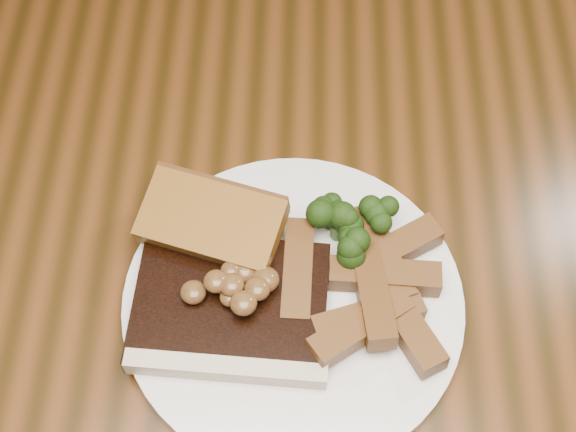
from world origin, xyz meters
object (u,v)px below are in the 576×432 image
plate (293,304)px  garlic_bread (214,234)px  dining_table (299,281)px  steak (231,307)px  potato_wedges (364,281)px

plate → garlic_bread: garlic_bread is taller
dining_table → steak: bearing=-123.9°
plate → potato_wedges: (0.06, 0.01, 0.02)m
plate → steak: (-0.05, -0.01, 0.02)m
plate → steak: size_ratio=1.83×
plate → potato_wedges: bearing=14.0°
garlic_bread → potato_wedges: 0.13m
steak → potato_wedges: potato_wedges is taller
dining_table → plate: plate is taller
dining_table → steak: (-0.05, -0.08, 0.12)m
plate → potato_wedges: 0.06m
potato_wedges → garlic_bread: bearing=162.4°
steak → potato_wedges: bearing=17.0°
plate → garlic_bread: size_ratio=2.44×
dining_table → potato_wedges: potato_wedges is taller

